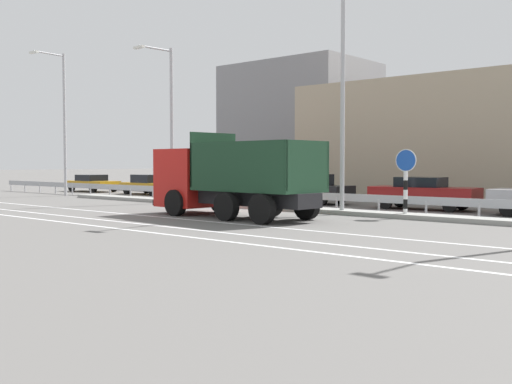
{
  "coord_description": "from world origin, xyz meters",
  "views": [
    {
      "loc": [
        17.38,
        -18.56,
        2.09
      ],
      "look_at": [
        1.14,
        0.26,
        0.88
      ],
      "focal_mm": 42.0,
      "sensor_mm": 36.0,
      "label": 1
    }
  ],
  "objects_px": {
    "parked_car_2": "(218,186)",
    "parked_car_3": "(308,189)",
    "street_lamp_0": "(62,117)",
    "parked_car_0": "(92,183)",
    "dump_truck": "(218,183)",
    "parked_car_1": "(149,184)",
    "parked_car_4": "(423,193)",
    "street_lamp_1": "(169,117)",
    "median_road_sign": "(406,181)",
    "street_lamp_2": "(341,84)"
  },
  "relations": [
    {
      "from": "street_lamp_1",
      "to": "parked_car_2",
      "type": "height_order",
      "value": "street_lamp_1"
    },
    {
      "from": "street_lamp_1",
      "to": "street_lamp_2",
      "type": "relative_size",
      "value": 0.85
    },
    {
      "from": "dump_truck",
      "to": "median_road_sign",
      "type": "distance_m",
      "value": 7.25
    },
    {
      "from": "parked_car_0",
      "to": "dump_truck",
      "type": "bearing_deg",
      "value": 66.49
    },
    {
      "from": "parked_car_4",
      "to": "parked_car_1",
      "type": "bearing_deg",
      "value": -94.45
    },
    {
      "from": "parked_car_0",
      "to": "parked_car_2",
      "type": "bearing_deg",
      "value": 88.07
    },
    {
      "from": "parked_car_0",
      "to": "parked_car_4",
      "type": "xyz_separation_m",
      "value": [
        25.81,
        -0.09,
        0.1
      ]
    },
    {
      "from": "parked_car_1",
      "to": "parked_car_4",
      "type": "distance_m",
      "value": 19.52
    },
    {
      "from": "street_lamp_0",
      "to": "parked_car_0",
      "type": "xyz_separation_m",
      "value": [
        -3.56,
        4.54,
        -4.35
      ]
    },
    {
      "from": "dump_truck",
      "to": "parked_car_3",
      "type": "relative_size",
      "value": 1.53
    },
    {
      "from": "street_lamp_2",
      "to": "parked_car_4",
      "type": "distance_m",
      "value": 6.66
    },
    {
      "from": "parked_car_0",
      "to": "parked_car_4",
      "type": "height_order",
      "value": "parked_car_4"
    },
    {
      "from": "median_road_sign",
      "to": "street_lamp_2",
      "type": "relative_size",
      "value": 0.28
    },
    {
      "from": "street_lamp_0",
      "to": "parked_car_2",
      "type": "bearing_deg",
      "value": 25.83
    },
    {
      "from": "street_lamp_0",
      "to": "parked_car_0",
      "type": "height_order",
      "value": "street_lamp_0"
    },
    {
      "from": "street_lamp_2",
      "to": "parked_car_1",
      "type": "xyz_separation_m",
      "value": [
        -18.15,
        4.95,
        -4.58
      ]
    },
    {
      "from": "parked_car_2",
      "to": "parked_car_0",
      "type": "bearing_deg",
      "value": 93.24
    },
    {
      "from": "parked_car_2",
      "to": "parked_car_3",
      "type": "height_order",
      "value": "parked_car_3"
    },
    {
      "from": "median_road_sign",
      "to": "parked_car_4",
      "type": "relative_size",
      "value": 0.54
    },
    {
      "from": "parked_car_1",
      "to": "parked_car_2",
      "type": "xyz_separation_m",
      "value": [
        6.6,
        -0.17,
        0.04
      ]
    },
    {
      "from": "street_lamp_2",
      "to": "parked_car_2",
      "type": "relative_size",
      "value": 2.0
    },
    {
      "from": "dump_truck",
      "to": "parked_car_1",
      "type": "distance_m",
      "value": 17.04
    },
    {
      "from": "parked_car_3",
      "to": "dump_truck",
      "type": "bearing_deg",
      "value": -167.37
    },
    {
      "from": "median_road_sign",
      "to": "street_lamp_1",
      "type": "distance_m",
      "value": 13.52
    },
    {
      "from": "street_lamp_0",
      "to": "parked_car_0",
      "type": "relative_size",
      "value": 2.08
    },
    {
      "from": "median_road_sign",
      "to": "parked_car_1",
      "type": "relative_size",
      "value": 0.56
    },
    {
      "from": "street_lamp_0",
      "to": "street_lamp_2",
      "type": "distance_m",
      "value": 20.88
    },
    {
      "from": "street_lamp_0",
      "to": "parked_car_2",
      "type": "relative_size",
      "value": 1.9
    },
    {
      "from": "dump_truck",
      "to": "street_lamp_0",
      "type": "height_order",
      "value": "street_lamp_0"
    },
    {
      "from": "parked_car_1",
      "to": "parked_car_2",
      "type": "height_order",
      "value": "parked_car_2"
    },
    {
      "from": "street_lamp_0",
      "to": "parked_car_2",
      "type": "distance_m",
      "value": 11.22
    },
    {
      "from": "dump_truck",
      "to": "parked_car_1",
      "type": "bearing_deg",
      "value": 63.2
    },
    {
      "from": "parked_car_0",
      "to": "parked_car_3",
      "type": "xyz_separation_m",
      "value": [
        19.45,
        -0.05,
        0.11
      ]
    },
    {
      "from": "parked_car_0",
      "to": "parked_car_2",
      "type": "xyz_separation_m",
      "value": [
        12.9,
        -0.03,
        0.07
      ]
    },
    {
      "from": "parked_car_4",
      "to": "parked_car_3",
      "type": "bearing_deg",
      "value": -94.11
    },
    {
      "from": "parked_car_3",
      "to": "street_lamp_0",
      "type": "bearing_deg",
      "value": 107.54
    },
    {
      "from": "parked_car_1",
      "to": "median_road_sign",
      "type": "bearing_deg",
      "value": 80.67
    },
    {
      "from": "street_lamp_2",
      "to": "street_lamp_0",
      "type": "bearing_deg",
      "value": 179.28
    },
    {
      "from": "dump_truck",
      "to": "parked_car_3",
      "type": "xyz_separation_m",
      "value": [
        -1.6,
        8.32,
        -0.56
      ]
    },
    {
      "from": "street_lamp_1",
      "to": "parked_car_2",
      "type": "relative_size",
      "value": 1.69
    },
    {
      "from": "street_lamp_1",
      "to": "parked_car_1",
      "type": "distance_m",
      "value": 9.88
    },
    {
      "from": "street_lamp_1",
      "to": "parked_car_2",
      "type": "distance_m",
      "value": 6.14
    },
    {
      "from": "street_lamp_0",
      "to": "parked_car_0",
      "type": "distance_m",
      "value": 7.23
    },
    {
      "from": "street_lamp_0",
      "to": "parked_car_4",
      "type": "xyz_separation_m",
      "value": [
        22.25,
        4.45,
        -4.24
      ]
    },
    {
      "from": "parked_car_2",
      "to": "parked_car_4",
      "type": "height_order",
      "value": "parked_car_4"
    },
    {
      "from": "parked_car_3",
      "to": "street_lamp_1",
      "type": "bearing_deg",
      "value": 132.42
    },
    {
      "from": "parked_car_2",
      "to": "street_lamp_0",
      "type": "bearing_deg",
      "value": 119.18
    },
    {
      "from": "street_lamp_0",
      "to": "parked_car_4",
      "type": "height_order",
      "value": "street_lamp_0"
    },
    {
      "from": "parked_car_0",
      "to": "street_lamp_1",
      "type": "bearing_deg",
      "value": 69.42
    },
    {
      "from": "median_road_sign",
      "to": "street_lamp_2",
      "type": "distance_m",
      "value": 4.7
    }
  ]
}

